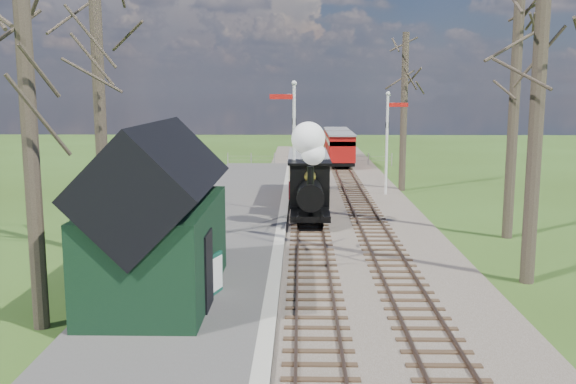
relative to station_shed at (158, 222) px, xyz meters
name	(u,v)px	position (x,y,z in m)	size (l,w,h in m)	color
ground	(319,364)	(4.30, -4.00, -2.27)	(140.00, 140.00, 0.00)	#324A17
distant_hills	(314,268)	(5.70, 60.38, -18.47)	(114.40, 48.00, 22.02)	#385B23
ballast_bed	(331,195)	(5.60, 18.00, -2.22)	(8.00, 60.00, 0.10)	brown
track_near	(308,194)	(4.30, 18.00, -2.17)	(1.60, 60.00, 0.15)	brown
track_far	(355,194)	(6.90, 18.00, -2.17)	(1.60, 60.00, 0.15)	brown
platform	(229,224)	(0.80, 10.00, -2.17)	(5.00, 44.00, 0.20)	#474442
coping_strip	(282,224)	(3.10, 10.00, -2.16)	(0.40, 44.00, 0.21)	#B2AD9E
station_shed	(158,222)	(0.00, 0.00, 0.00)	(3.25, 6.30, 4.78)	black
semaphore_near	(293,139)	(3.53, 12.00, 1.35)	(1.22, 0.24, 6.22)	silver
semaphore_far	(388,135)	(8.67, 18.00, 1.08)	(1.22, 0.24, 5.72)	silver
bare_trees	(349,107)	(5.63, 6.10, 2.94)	(15.51, 22.39, 12.00)	#382D23
fence_line	(310,159)	(4.60, 32.00, -1.72)	(12.60, 0.08, 1.00)	slate
locomotive	(310,180)	(4.29, 10.11, -0.25)	(1.74, 4.06, 4.35)	black
coach	(308,174)	(4.30, 16.18, -0.79)	(2.03, 6.96, 2.14)	black
red_carriage_a	(341,149)	(6.90, 30.87, -0.82)	(1.98, 4.89, 2.08)	black
red_carriage_b	(337,143)	(6.90, 36.37, -0.82)	(1.98, 4.89, 2.08)	black
sign_board	(216,274)	(1.54, 0.15, -1.50)	(0.32, 0.77, 1.14)	#0E4233
bench	(185,299)	(0.96, -1.41, -1.72)	(0.78, 1.35, 0.74)	#4F321C
person	(214,245)	(1.10, 2.97, -1.39)	(0.49, 0.32, 1.35)	#19212D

